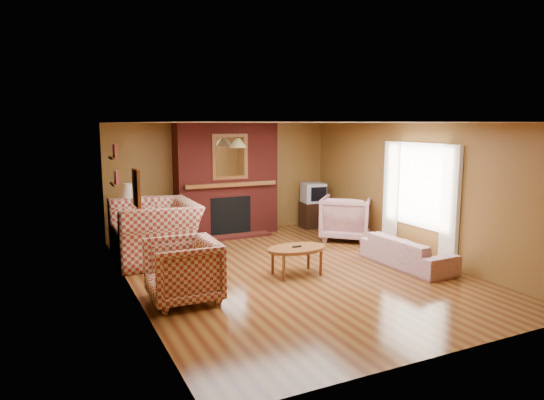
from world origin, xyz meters
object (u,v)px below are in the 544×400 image
plaid_armchair (183,271)px  floral_armchair (346,218)px  coffee_table (297,250)px  side_table (133,234)px  fireplace (227,180)px  plaid_loveseat (155,231)px  crt_tv (313,193)px  table_lamp (131,199)px  tv_stand (313,215)px  floral_sofa (408,252)px

plaid_armchair → floral_armchair: bearing=118.1°
coffee_table → side_table: bearing=128.2°
fireplace → plaid_armchair: (-1.95, -3.55, -0.76)m
plaid_loveseat → crt_tv: 4.08m
plaid_armchair → crt_tv: (4.00, 3.36, 0.38)m
table_lamp → crt_tv: bearing=4.7°
plaid_armchair → crt_tv: size_ratio=1.70×
side_table → tv_stand: bearing=4.8°
side_table → tv_stand: side_table is taller
coffee_table → crt_tv: crt_tv is taller
fireplace → coffee_table: (-0.01, -3.18, -0.78)m
fireplace → plaid_armchair: 4.12m
plaid_loveseat → table_lamp: table_lamp is taller
floral_sofa → side_table: 5.03m
table_lamp → tv_stand: bearing=4.8°
coffee_table → tv_stand: (2.06, 3.00, -0.11)m
plaid_loveseat → floral_sofa: plaid_loveseat is taller
plaid_loveseat → crt_tv: plaid_loveseat is taller
table_lamp → plaid_loveseat: bearing=-73.0°
fireplace → floral_armchair: (2.07, -1.51, -0.73)m
plaid_loveseat → tv_stand: 4.08m
crt_tv → plaid_armchair: bearing=-140.0°
fireplace → crt_tv: (2.05, -0.19, -0.37)m
floral_sofa → tv_stand: bearing=-4.6°
fireplace → tv_stand: (2.05, -0.18, -0.89)m
floral_armchair → table_lamp: table_lamp is taller
coffee_table → table_lamp: bearing=128.2°
fireplace → plaid_loveseat: size_ratio=1.50×
side_table → fireplace: bearing=14.3°
floral_armchair → crt_tv: 1.37m
plaid_loveseat → table_lamp: 0.98m
fireplace → table_lamp: size_ratio=3.78×
plaid_armchair → tv_stand: size_ratio=1.60×
floral_sofa → crt_tv: bearing=-4.6°
tv_stand → crt_tv: (0.00, -0.01, 0.52)m
plaid_armchair → table_lamp: size_ratio=1.48×
table_lamp → tv_stand: table_lamp is taller
plaid_loveseat → crt_tv: bearing=107.4°
floral_sofa → side_table: (-4.00, 3.04, 0.07)m
floral_sofa → side_table: size_ratio=2.64×
plaid_armchair → tv_stand: 5.23m
side_table → crt_tv: 4.19m
side_table → crt_tv: crt_tv is taller
tv_stand → floral_sofa: bearing=-87.2°
floral_armchair → plaid_armchair: bearing=68.7°
floral_armchair → coffee_table: size_ratio=1.01×
fireplace → side_table: (-2.10, -0.53, -0.86)m
plaid_loveseat → floral_armchair: plaid_loveseat is taller
plaid_loveseat → coffee_table: plaid_loveseat is taller
plaid_loveseat → side_table: 0.87m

